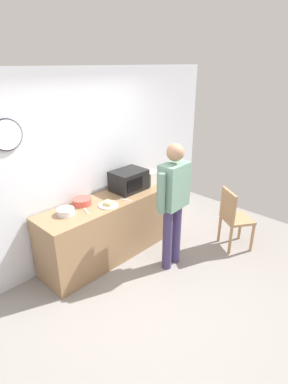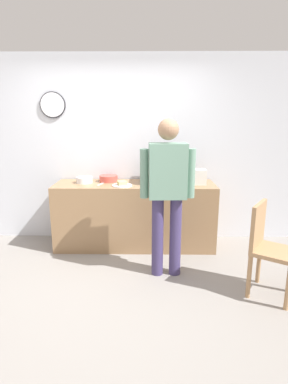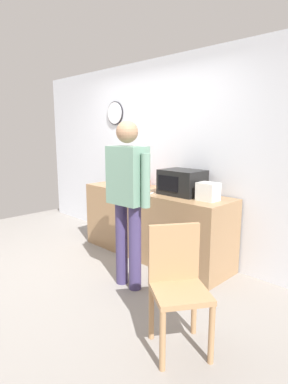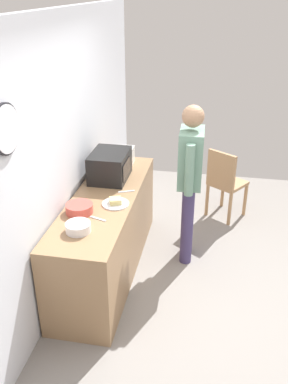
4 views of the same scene
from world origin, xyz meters
name	(u,v)px [view 3 (image 3 of 4)]	position (x,y,z in m)	size (l,w,h in m)	color
ground_plane	(62,278)	(0.00, 0.00, 0.00)	(6.00, 6.00, 0.00)	gray
back_wall	(158,156)	(0.00, 1.60, 1.30)	(5.40, 0.13, 2.60)	silver
kitchen_counter	(154,224)	(0.29, 1.22, 0.44)	(2.15, 0.62, 0.89)	#93704C
microwave	(182,182)	(0.70, 1.27, 1.04)	(0.50, 0.39, 0.30)	black
sandwich_plate	(137,189)	(0.13, 1.07, 0.91)	(0.26, 0.26, 0.07)	white
salad_bowl	(142,183)	(-0.08, 1.36, 0.93)	(0.25, 0.25, 0.09)	#C64C42
cereal_bowl	(122,181)	(-0.40, 1.26, 0.93)	(0.22, 0.22, 0.08)	white
toaster	(208,192)	(1.12, 1.20, 0.99)	(0.22, 0.18, 0.20)	silver
fork_utensil	(127,187)	(-0.17, 1.16, 0.89)	(0.17, 0.02, 0.01)	silver
spoon_utensil	(151,194)	(0.41, 1.03, 0.89)	(0.17, 0.02, 0.01)	silver
person_standing	(128,192)	(0.67, 0.41, 1.02)	(0.59, 0.25, 1.74)	#3D3460
wooden_chair	(177,281)	(1.65, 0.03, 0.52)	(0.56, 0.56, 0.94)	#A87F56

